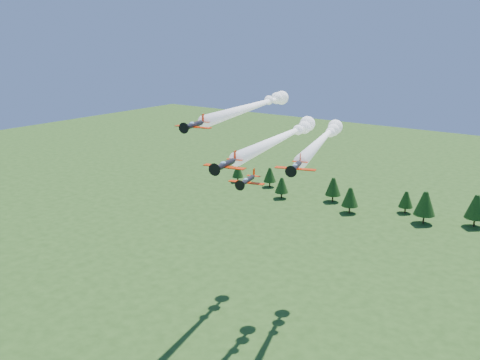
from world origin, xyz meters
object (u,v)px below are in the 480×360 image
Objects in this scene: plane_lead at (284,136)px; plane_slot at (247,181)px; plane_right at (324,138)px; plane_left at (256,105)px.

plane_slot is at bearing -101.35° from plane_lead.
plane_right is (3.95, 10.50, -1.57)m from plane_lead.
plane_left is at bearing 168.81° from plane_right.
plane_right is at bearing -5.57° from plane_left.
plane_lead is 16.50m from plane_left.
plane_right reaches higher than plane_slot.
plane_left is 6.59× the size of plane_slot.
plane_lead is 0.92× the size of plane_left.
plane_lead is at bearing -128.14° from plane_right.
plane_left is (-13.32, 8.58, 4.60)m from plane_lead.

